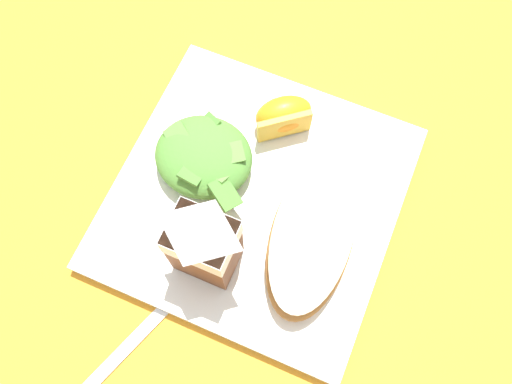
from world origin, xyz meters
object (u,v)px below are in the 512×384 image
cheesy_pizza_bread (312,234)px  metal_fork (102,373)px  milk_carton (203,242)px  orange_wedge_front (284,116)px  white_plate (256,198)px  green_salad_pile (204,157)px

cheesy_pizza_bread → metal_fork: bearing=55.4°
milk_carton → metal_fork: bearing=70.3°
metal_fork → orange_wedge_front: bearing=-101.4°
cheesy_pizza_bread → orange_wedge_front: size_ratio=2.56×
orange_wedge_front → white_plate: bearing=93.1°
white_plate → milk_carton: size_ratio=2.55×
orange_wedge_front → metal_fork: orange_wedge_front is taller
cheesy_pizza_bread → milk_carton: bearing=34.1°
milk_carton → cheesy_pizza_bread: bearing=-145.9°
green_salad_pile → milk_carton: (-0.04, 0.09, 0.04)m
green_salad_pile → milk_carton: size_ratio=0.98×
white_plate → green_salad_pile: (0.06, -0.01, 0.03)m
cheesy_pizza_bread → orange_wedge_front: (0.07, -0.11, 0.00)m
white_plate → green_salad_pile: size_ratio=2.60×
green_salad_pile → orange_wedge_front: 0.09m
milk_carton → green_salad_pile: bearing=-63.3°
cheesy_pizza_bread → orange_wedge_front: orange_wedge_front is taller
white_plate → green_salad_pile: 0.07m
green_salad_pile → cheesy_pizza_bread: bearing=166.1°
metal_fork → cheesy_pizza_bread: bearing=-124.6°
metal_fork → white_plate: bearing=-107.0°
green_salad_pile → orange_wedge_front: green_salad_pile is taller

